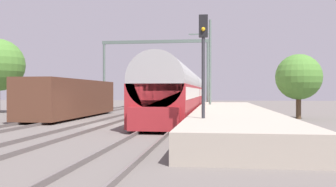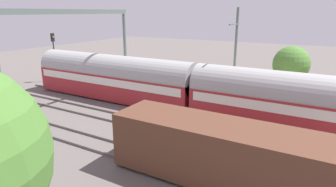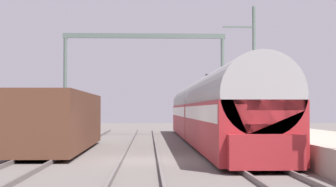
# 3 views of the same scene
# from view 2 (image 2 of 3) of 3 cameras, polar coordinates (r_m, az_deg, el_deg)

# --- Properties ---
(platform) EXTENTS (4.40, 28.00, 0.90)m
(platform) POSITION_cam_2_polar(r_m,az_deg,el_deg) (24.34, 30.28, -3.55)
(platform) COLOR #A39989
(platform) RESTS_ON ground
(passenger_train) EXTENTS (2.93, 32.85, 3.82)m
(passenger_train) POSITION_cam_2_polar(r_m,az_deg,el_deg) (22.04, 5.55, 0.91)
(passenger_train) COLOR maroon
(passenger_train) RESTS_ON ground
(freight_car) EXTENTS (2.80, 13.00, 2.70)m
(freight_car) POSITION_cam_2_polar(r_m,az_deg,el_deg) (13.21, 16.15, -12.74)
(freight_car) COLOR #563323
(freight_car) RESTS_ON ground
(person_crossing) EXTENTS (0.35, 0.45, 1.73)m
(person_crossing) POSITION_cam_2_polar(r_m,az_deg,el_deg) (27.27, -8.81, 1.69)
(person_crossing) COLOR #373737
(person_crossing) RESTS_ON ground
(railway_signal_far) EXTENTS (0.36, 0.30, 5.40)m
(railway_signal_far) POSITION_cam_2_polar(r_m,az_deg,el_deg) (34.67, -21.75, 7.84)
(railway_signal_far) COLOR #2D2D33
(railway_signal_far) RESTS_ON ground
(catenary_gantry) EXTENTS (12.42, 0.28, 7.86)m
(catenary_gantry) POSITION_cam_2_polar(r_m,az_deg,el_deg) (23.06, -18.11, 10.11)
(catenary_gantry) COLOR #566860
(catenary_gantry) RESTS_ON ground
(catenary_pole_east_mid) EXTENTS (1.90, 0.20, 8.00)m
(catenary_pole_east_mid) POSITION_cam_2_polar(r_m,az_deg,el_deg) (23.01, 13.15, 6.75)
(catenary_pole_east_mid) COLOR #566860
(catenary_pole_east_mid) RESTS_ON ground
(tree_east_background) EXTENTS (3.30, 3.30, 4.69)m
(tree_east_background) POSITION_cam_2_polar(r_m,az_deg,el_deg) (28.78, 23.33, 5.39)
(tree_east_background) COLOR #4C3826
(tree_east_background) RESTS_ON ground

